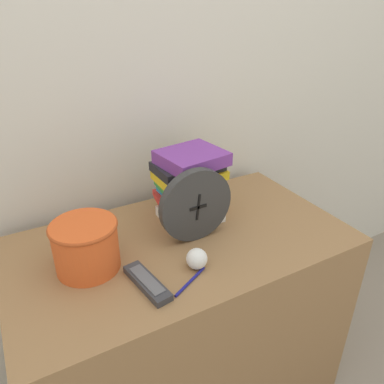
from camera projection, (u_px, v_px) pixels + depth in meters
The scene contains 8 objects.
wall_back at pixel (130, 73), 1.28m from camera, with size 6.00×0.04×2.40m.
desk at pixel (183, 322), 1.37m from camera, with size 1.08×0.60×0.74m.
desk_clock at pixel (196, 205), 1.16m from camera, with size 0.24×0.03×0.24m.
book_stack at pixel (190, 184), 1.27m from camera, with size 0.25×0.21×0.25m.
basket at pixel (86, 245), 1.05m from camera, with size 0.19×0.19×0.15m.
tv_remote at pixel (147, 283), 1.01m from camera, with size 0.08×0.18×0.02m.
crumpled_paper_ball at pixel (197, 259), 1.07m from camera, with size 0.06×0.06×0.06m.
pen at pixel (190, 281), 1.02m from camera, with size 0.13×0.07×0.01m.
Camera 1 is at (-0.45, -0.59, 1.43)m, focal length 35.00 mm.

